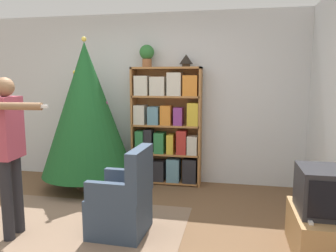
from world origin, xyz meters
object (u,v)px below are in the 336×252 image
object	(u,v)px
potted_plant	(147,54)
christmas_tree	(86,109)
bookshelf	(167,128)
standing_person	(9,144)
television	(322,191)
table_lamp	(186,60)
armchair	(123,204)

from	to	relation	value
potted_plant	christmas_tree	bearing A→B (deg)	-152.40
bookshelf	standing_person	size ratio (longest dim) A/B	1.10
standing_person	potted_plant	xyz separation A→B (m)	(0.89, 2.01, 1.01)
television	christmas_tree	bearing A→B (deg)	154.73
table_lamp	armchair	bearing A→B (deg)	-103.03
bookshelf	armchair	size ratio (longest dim) A/B	1.94
bookshelf	television	xyz separation A→B (m)	(1.79, -1.78, -0.26)
television	standing_person	bearing A→B (deg)	-175.79
christmas_tree	bookshelf	bearing A→B (deg)	20.28
christmas_tree	potted_plant	xyz separation A→B (m)	(0.80, 0.42, 0.80)
standing_person	potted_plant	world-z (taller)	potted_plant
bookshelf	standing_person	bearing A→B (deg)	-120.82
television	table_lamp	size ratio (longest dim) A/B	2.50
standing_person	table_lamp	world-z (taller)	table_lamp
armchair	television	bearing A→B (deg)	89.92
television	table_lamp	world-z (taller)	table_lamp
armchair	table_lamp	bearing A→B (deg)	168.67
potted_plant	table_lamp	xyz separation A→B (m)	(0.59, 0.00, -0.09)
standing_person	table_lamp	xyz separation A→B (m)	(1.48, 2.01, 0.92)
television	standing_person	world-z (taller)	standing_person
standing_person	table_lamp	distance (m)	2.66
bookshelf	standing_person	distance (m)	2.33
potted_plant	television	bearing A→B (deg)	-40.48
standing_person	potted_plant	distance (m)	2.41
christmas_tree	standing_person	size ratio (longest dim) A/B	1.35
christmas_tree	armchair	xyz separation A→B (m)	(1.00, -1.31, -0.85)
bookshelf	table_lamp	world-z (taller)	table_lamp
television	potted_plant	world-z (taller)	potted_plant
armchair	standing_person	bearing A→B (deg)	-73.86
bookshelf	christmas_tree	size ratio (longest dim) A/B	0.81
potted_plant	table_lamp	distance (m)	0.60
christmas_tree	standing_person	distance (m)	1.60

